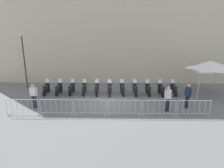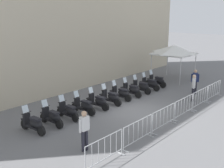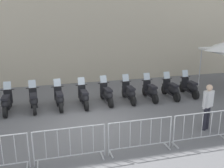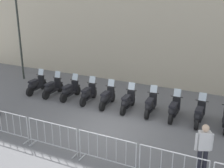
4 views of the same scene
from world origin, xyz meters
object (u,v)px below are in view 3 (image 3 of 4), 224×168
motorcycle_3 (34,101)px  motorcycle_9 (171,90)px  motorcycle_6 (107,94)px  motorcycle_10 (190,87)px  motorcycle_4 (59,99)px  barrier_segment_3 (141,136)px  motorcycle_5 (84,97)px  motorcycle_7 (129,93)px  motorcycle_8 (151,91)px  motorcycle_2 (7,103)px  officer_by_barriers (208,104)px  barrier_segment_4 (202,128)px  barrier_segment_2 (70,145)px

motorcycle_3 → motorcycle_9: same height
motorcycle_6 → motorcycle_10: same height
motorcycle_6 → motorcycle_10: size_ratio=1.00×
motorcycle_4 → barrier_segment_3: motorcycle_4 is taller
motorcycle_5 → motorcycle_7: size_ratio=1.00×
motorcycle_3 → motorcycle_9: size_ratio=1.00×
motorcycle_6 → motorcycle_8: (2.20, -0.06, 0.00)m
motorcycle_7 → motorcycle_10: 3.30m
motorcycle_2 → motorcycle_4: bearing=-1.6°
motorcycle_2 → motorcycle_9: (7.72, -0.08, 0.00)m
motorcycle_9 → motorcycle_10: 1.10m
motorcycle_6 → motorcycle_10: 4.40m
motorcycle_2 → officer_by_barriers: bearing=-26.4°
motorcycle_9 → barrier_segment_4: (-1.17, -4.33, 0.07)m
motorcycle_4 → motorcycle_9: (5.51, -0.02, 0.00)m
motorcycle_7 → barrier_segment_4: 4.50m
motorcycle_2 → barrier_segment_4: bearing=-34.0°
motorcycle_2 → motorcycle_5: bearing=-1.6°
motorcycle_10 → barrier_segment_3: 6.26m
motorcycle_2 → officer_by_barriers: size_ratio=1.00×
motorcycle_10 → officer_by_barriers: officer_by_barriers is taller
motorcycle_4 → motorcycle_6: same height
motorcycle_5 → motorcycle_7: same height
motorcycle_7 → barrier_segment_3: size_ratio=0.83×
motorcycle_8 → officer_by_barriers: 3.64m
motorcycle_6 → motorcycle_7: 1.10m
motorcycle_10 → motorcycle_3: bearing=-179.9°
motorcycle_10 → barrier_segment_4: motorcycle_10 is taller
motorcycle_5 → motorcycle_10: size_ratio=1.00×
motorcycle_2 → officer_by_barriers: 8.14m
motorcycle_3 → barrier_segment_2: motorcycle_3 is taller
motorcycle_3 → motorcycle_6: (3.31, 0.00, 0.00)m
motorcycle_2 → motorcycle_10: size_ratio=1.00×
motorcycle_7 → officer_by_barriers: 4.01m
motorcycle_2 → motorcycle_10: same height
motorcycle_5 → motorcycle_9: 4.41m
motorcycle_4 → motorcycle_7: bearing=0.3°
motorcycle_7 → barrier_segment_2: size_ratio=0.83×
motorcycle_9 → barrier_segment_4: 4.49m
motorcycle_2 → barrier_segment_4: motorcycle_2 is taller
motorcycle_6 → barrier_segment_4: bearing=-64.1°
barrier_segment_3 → officer_by_barriers: officer_by_barriers is taller
motorcycle_4 → motorcycle_3: bearing=177.3°
motorcycle_2 → motorcycle_8: (6.61, -0.07, 0.00)m
motorcycle_7 → motorcycle_9: same height
motorcycle_3 → motorcycle_8: same height
motorcycle_3 → motorcycle_5: (2.20, -0.08, 0.00)m
barrier_segment_3 → motorcycle_7: bearing=75.7°
motorcycle_3 → barrier_segment_4: motorcycle_3 is taller
barrier_segment_3 → motorcycle_2: bearing=134.8°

